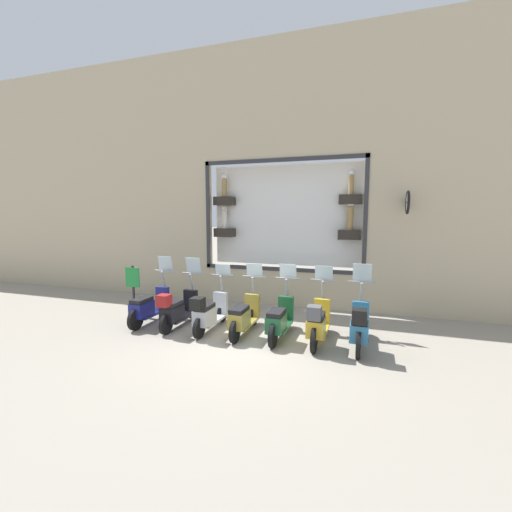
{
  "coord_description": "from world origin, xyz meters",
  "views": [
    {
      "loc": [
        -6.72,
        -2.55,
        2.84
      ],
      "look_at": [
        2.05,
        0.36,
        1.7
      ],
      "focal_mm": 24.0,
      "sensor_mm": 36.0,
      "label": 1
    }
  ],
  "objects": [
    {
      "name": "ground_plane",
      "position": [
        0.0,
        0.0,
        0.0
      ],
      "size": [
        120.0,
        120.0,
        0.0
      ],
      "primitive_type": "plane",
      "color": "gray"
    },
    {
      "name": "building_facade",
      "position": [
        3.6,
        -0.0,
        4.04
      ],
      "size": [
        1.23,
        36.0,
        7.95
      ],
      "color": "tan",
      "rests_on": "ground_plane"
    },
    {
      "name": "scooter_teal_0",
      "position": [
        0.56,
        -2.43,
        0.49
      ],
      "size": [
        1.81,
        0.61,
        1.71
      ],
      "color": "black",
      "rests_on": "ground_plane"
    },
    {
      "name": "scooter_yellow_1",
      "position": [
        0.55,
        -1.56,
        0.48
      ],
      "size": [
        1.81,
        0.6,
        1.62
      ],
      "color": "black",
      "rests_on": "ground_plane"
    },
    {
      "name": "scooter_green_2",
      "position": [
        0.61,
        -0.68,
        0.44
      ],
      "size": [
        1.81,
        0.6,
        1.62
      ],
      "color": "black",
      "rests_on": "ground_plane"
    },
    {
      "name": "scooter_olive_3",
      "position": [
        0.61,
        0.19,
        0.43
      ],
      "size": [
        1.8,
        0.61,
        1.59
      ],
      "color": "black",
      "rests_on": "ground_plane"
    },
    {
      "name": "scooter_silver_4",
      "position": [
        0.54,
        1.07,
        0.47
      ],
      "size": [
        1.8,
        0.6,
        1.53
      ],
      "color": "black",
      "rests_on": "ground_plane"
    },
    {
      "name": "scooter_black_5",
      "position": [
        0.55,
        1.94,
        0.47
      ],
      "size": [
        1.8,
        0.61,
        1.68
      ],
      "color": "black",
      "rests_on": "ground_plane"
    },
    {
      "name": "scooter_navy_6",
      "position": [
        0.61,
        2.81,
        0.44
      ],
      "size": [
        1.81,
        0.61,
        1.68
      ],
      "color": "black",
      "rests_on": "ground_plane"
    },
    {
      "name": "shop_sign_post",
      "position": [
        1.16,
        3.71,
        0.74
      ],
      "size": [
        0.36,
        0.45,
        1.4
      ],
      "color": "#232326",
      "rests_on": "ground_plane"
    }
  ]
}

